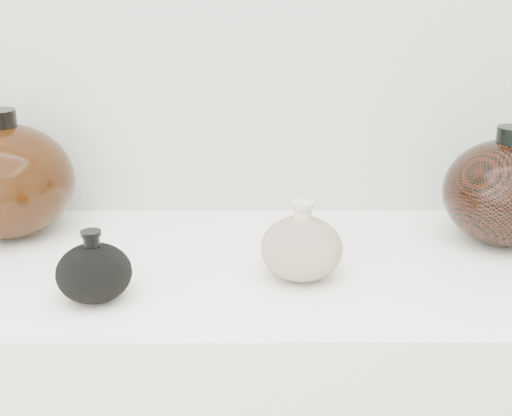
{
  "coord_description": "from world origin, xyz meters",
  "views": [
    {
      "loc": [
        0.02,
        -0.09,
        1.36
      ],
      "look_at": [
        0.02,
        0.92,
        1.0
      ],
      "focal_mm": 50.0,
      "sensor_mm": 36.0,
      "label": 1
    }
  ],
  "objects_px": {
    "cream_gourd_vase": "(302,247)",
    "right_round_pot": "(506,192)",
    "black_gourd_vase": "(94,272)",
    "left_round_pot": "(6,181)"
  },
  "relations": [
    {
      "from": "cream_gourd_vase",
      "to": "right_round_pot",
      "type": "relative_size",
      "value": 0.59
    },
    {
      "from": "black_gourd_vase",
      "to": "right_round_pot",
      "type": "bearing_deg",
      "value": 18.45
    },
    {
      "from": "cream_gourd_vase",
      "to": "black_gourd_vase",
      "type": "bearing_deg",
      "value": -166.01
    },
    {
      "from": "right_round_pot",
      "to": "cream_gourd_vase",
      "type": "bearing_deg",
      "value": -157.94
    },
    {
      "from": "left_round_pot",
      "to": "cream_gourd_vase",
      "type": "bearing_deg",
      "value": -19.85
    },
    {
      "from": "cream_gourd_vase",
      "to": "left_round_pot",
      "type": "height_order",
      "value": "left_round_pot"
    },
    {
      "from": "cream_gourd_vase",
      "to": "right_round_pot",
      "type": "distance_m",
      "value": 0.38
    },
    {
      "from": "black_gourd_vase",
      "to": "right_round_pot",
      "type": "height_order",
      "value": "right_round_pot"
    },
    {
      "from": "left_round_pot",
      "to": "right_round_pot",
      "type": "xyz_separation_m",
      "value": [
        0.85,
        -0.04,
        -0.01
      ]
    },
    {
      "from": "cream_gourd_vase",
      "to": "right_round_pot",
      "type": "height_order",
      "value": "right_round_pot"
    }
  ]
}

